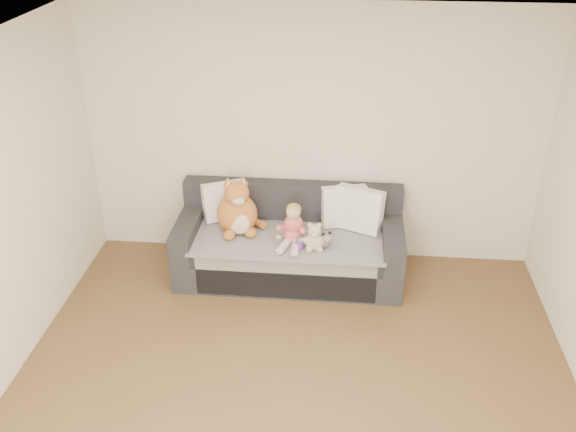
% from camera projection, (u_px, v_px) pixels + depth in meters
% --- Properties ---
extents(room_shell, '(5.00, 5.00, 5.00)m').
position_uv_depth(room_shell, '(294.00, 247.00, 4.46)').
color(room_shell, brown).
rests_on(room_shell, ground).
extents(sofa, '(2.20, 0.94, 0.85)m').
position_uv_depth(sofa, '(290.00, 246.00, 6.38)').
color(sofa, '#242428').
rests_on(sofa, ground).
extents(cushion_left, '(0.47, 0.36, 0.40)m').
position_uv_depth(cushion_left, '(224.00, 201.00, 6.46)').
color(cushion_left, white).
rests_on(cushion_left, sofa).
extents(cushion_right_back, '(0.48, 0.30, 0.42)m').
position_uv_depth(cushion_right_back, '(344.00, 206.00, 6.34)').
color(cushion_right_back, white).
rests_on(cushion_right_back, sofa).
extents(cushion_right_front, '(0.51, 0.37, 0.44)m').
position_uv_depth(cushion_right_front, '(359.00, 209.00, 6.25)').
color(cushion_right_front, white).
rests_on(cushion_right_front, sofa).
extents(toddler, '(0.28, 0.41, 0.40)m').
position_uv_depth(toddler, '(293.00, 227.00, 6.04)').
color(toddler, '#C14466').
rests_on(toddler, sofa).
extents(plush_cat, '(0.49, 0.47, 0.61)m').
position_uv_depth(plush_cat, '(238.00, 211.00, 6.21)').
color(plush_cat, '#C8642C').
rests_on(plush_cat, sofa).
extents(teddy_bear, '(0.23, 0.17, 0.28)m').
position_uv_depth(teddy_bear, '(314.00, 239.00, 5.95)').
color(teddy_bear, tan).
rests_on(teddy_bear, sofa).
extents(plush_cow, '(0.16, 0.23, 0.19)m').
position_uv_depth(plush_cow, '(324.00, 239.00, 6.01)').
color(plush_cow, white).
rests_on(plush_cow, sofa).
extents(sippy_cup, '(0.11, 0.09, 0.13)m').
position_uv_depth(sippy_cup, '(300.00, 243.00, 5.98)').
color(sippy_cup, '#76399C').
rests_on(sippy_cup, sofa).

